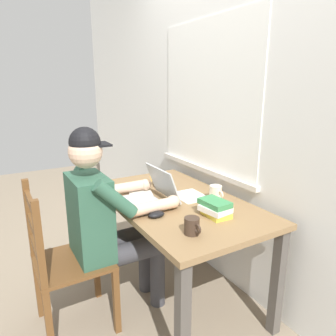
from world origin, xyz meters
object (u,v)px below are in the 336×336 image
object	(u,v)px
computer_mouse	(157,215)
coffee_mug_dark	(192,226)
seated_person	(107,217)
coffee_mug_white	(216,193)
wooden_chair	(63,262)
laptop	(150,195)
desk	(176,213)
landscape_photo_print	(156,178)
book_stack_main	(215,208)
coffee_mug_spare	(159,181)

from	to	relation	value
computer_mouse	coffee_mug_dark	distance (m)	0.28
seated_person	coffee_mug_white	size ratio (longest dim) A/B	10.47
wooden_chair	coffee_mug_white	world-z (taller)	wooden_chair
coffee_mug_white	laptop	bearing A→B (deg)	-115.25
seated_person	coffee_mug_white	world-z (taller)	seated_person
desk	landscape_photo_print	xyz separation A→B (m)	(-0.48, 0.11, 0.10)
computer_mouse	landscape_photo_print	size ratio (longest dim) A/B	0.77
book_stack_main	laptop	bearing A→B (deg)	-148.99
computer_mouse	coffee_mug_spare	size ratio (longest dim) A/B	0.88
seated_person	coffee_mug_white	xyz separation A→B (m)	(0.20, 0.67, 0.09)
seated_person	computer_mouse	xyz separation A→B (m)	(0.24, 0.21, 0.06)
wooden_chair	computer_mouse	size ratio (longest dim) A/B	9.26
desk	coffee_mug_white	world-z (taller)	coffee_mug_white
book_stack_main	landscape_photo_print	bearing A→B (deg)	176.51
laptop	coffee_mug_dark	world-z (taller)	laptop
laptop	coffee_mug_white	xyz separation A→B (m)	(0.18, 0.39, -0.00)
coffee_mug_spare	landscape_photo_print	world-z (taller)	coffee_mug_spare
seated_person	landscape_photo_print	size ratio (longest dim) A/B	9.47
wooden_chair	coffee_mug_white	bearing A→B (deg)	78.13
landscape_photo_print	desk	bearing A→B (deg)	7.41
desk	coffee_mug_spare	bearing A→B (deg)	173.76
wooden_chair	landscape_photo_print	bearing A→B (deg)	116.57
wooden_chair	computer_mouse	world-z (taller)	wooden_chair
computer_mouse	landscape_photo_print	distance (m)	0.75
computer_mouse	book_stack_main	distance (m)	0.34
book_stack_main	coffee_mug_white	bearing A→B (deg)	140.95
laptop	coffee_mug_dark	size ratio (longest dim) A/B	2.83
coffee_mug_white	book_stack_main	bearing A→B (deg)	-39.05
seated_person	computer_mouse	distance (m)	0.33
book_stack_main	computer_mouse	bearing A→B (deg)	-116.92
seated_person	coffee_mug_dark	world-z (taller)	seated_person
coffee_mug_white	desk	bearing A→B (deg)	-122.25
computer_mouse	book_stack_main	bearing A→B (deg)	63.08
desk	coffee_mug_white	xyz separation A→B (m)	(0.14, 0.22, 0.15)
seated_person	laptop	bearing A→B (deg)	86.43
desk	coffee_mug_dark	xyz separation A→B (m)	(0.45, -0.18, 0.14)
laptop	computer_mouse	distance (m)	0.24
computer_mouse	landscape_photo_print	xyz separation A→B (m)	(-0.67, 0.35, -0.02)
coffee_mug_dark	coffee_mug_spare	size ratio (longest dim) A/B	1.03
book_stack_main	seated_person	bearing A→B (deg)	-127.66
coffee_mug_white	coffee_mug_dark	bearing A→B (deg)	-51.97
seated_person	coffee_mug_dark	size ratio (longest dim) A/B	10.54
landscape_photo_print	laptop	bearing A→B (deg)	-12.06
desk	computer_mouse	bearing A→B (deg)	-53.20
coffee_mug_dark	landscape_photo_print	size ratio (longest dim) A/B	0.90
coffee_mug_dark	book_stack_main	xyz separation A→B (m)	(-0.12, 0.24, 0.00)
laptop	coffee_mug_white	size ratio (longest dim) A/B	2.81
laptop	coffee_mug_white	distance (m)	0.43
coffee_mug_dark	landscape_photo_print	world-z (taller)	coffee_mug_dark
desk	laptop	bearing A→B (deg)	-104.75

